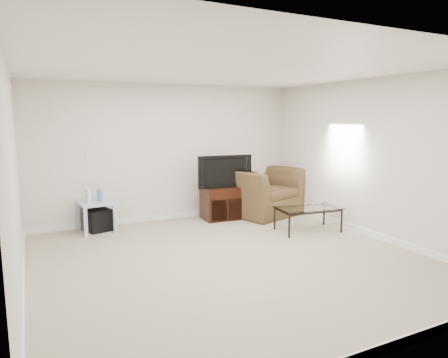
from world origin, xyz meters
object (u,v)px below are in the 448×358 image
subwoofer (98,220)px  tv_stand (222,203)px  television (223,171)px  side_table (96,216)px  coffee_table (308,219)px  recliner (262,184)px

subwoofer → tv_stand: bearing=-4.9°
television → side_table: (-2.27, 0.20, -0.66)m
tv_stand → subwoofer: 2.26m
subwoofer → coffee_table: (3.16, -1.59, 0.02)m
television → subwoofer: size_ratio=2.57×
tv_stand → coffee_table: (0.91, -1.40, -0.10)m
recliner → coffee_table: size_ratio=1.33×
recliner → coffee_table: recliner is taller
television → coffee_table: bearing=-51.4°
subwoofer → coffee_table: bearing=-26.8°
subwoofer → coffee_table: coffee_table is taller
side_table → coffee_table: side_table is taller
tv_stand → television: size_ratio=0.77×
tv_stand → recliner: bearing=3.5°
side_table → subwoofer: 0.08m
television → coffee_table: size_ratio=0.93×
television → tv_stand: bearing=91.3°
tv_stand → subwoofer: bearing=178.6°
side_table → recliner: 3.17m
recliner → side_table: bearing=159.7°
television → subwoofer: 2.37m
coffee_table → subwoofer: bearing=153.2°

